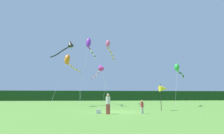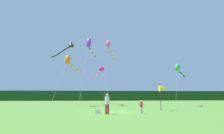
% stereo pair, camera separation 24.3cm
% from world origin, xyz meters
% --- Properties ---
extents(ground_plane, '(120.00, 120.00, 0.00)m').
position_xyz_m(ground_plane, '(0.00, 0.00, 0.00)').
color(ground_plane, '#5B9338').
extents(distant_treeline, '(108.00, 2.10, 3.32)m').
position_xyz_m(distant_treeline, '(0.00, 45.00, 1.66)').
color(distant_treeline, '#193D19').
rests_on(distant_treeline, ground).
extents(person_adult, '(0.39, 0.39, 1.79)m').
position_xyz_m(person_adult, '(-1.17, -2.27, 1.00)').
color(person_adult, '#B23338').
rests_on(person_adult, ground).
extents(person_child, '(0.26, 0.26, 1.20)m').
position_xyz_m(person_child, '(1.94, -2.16, 0.67)').
color(person_child, silver).
rests_on(person_child, ground).
extents(cooler_box, '(0.43, 0.31, 0.38)m').
position_xyz_m(cooler_box, '(-1.99, -1.86, 0.19)').
color(cooler_box, silver).
rests_on(cooler_box, ground).
extents(banner_flag_pole, '(0.90, 0.70, 2.93)m').
position_xyz_m(banner_flag_pole, '(5.25, 1.00, 2.38)').
color(banner_flag_pole, black).
rests_on(banner_flag_pole, ground).
extents(kite_orange, '(3.56, 6.66, 8.11)m').
position_xyz_m(kite_orange, '(-6.53, 9.93, 7.06)').
color(kite_orange, '#B2B2B2').
rests_on(kite_orange, ground).
extents(kite_magenta, '(3.34, 10.87, 7.92)m').
position_xyz_m(kite_magenta, '(-1.31, 16.49, 6.94)').
color(kite_magenta, '#B2B2B2').
rests_on(kite_magenta, ground).
extents(kite_rainbow, '(3.00, 8.15, 12.29)m').
position_xyz_m(kite_rainbow, '(0.34, 15.97, 11.21)').
color(kite_rainbow, '#B2B2B2').
rests_on(kite_rainbow, ground).
extents(kite_black, '(6.70, 5.63, 11.53)m').
position_xyz_m(kite_black, '(-7.04, 13.57, 10.64)').
color(kite_black, '#B2B2B2').
rests_on(kite_black, ground).
extents(kite_purple, '(2.48, 8.51, 11.12)m').
position_xyz_m(kite_purple, '(-3.33, 10.60, 9.96)').
color(kite_purple, '#B2B2B2').
rests_on(kite_purple, ground).
extents(kite_green, '(4.71, 6.34, 6.72)m').
position_xyz_m(kite_green, '(10.79, 8.80, 5.84)').
color(kite_green, '#B2B2B2').
rests_on(kite_green, ground).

